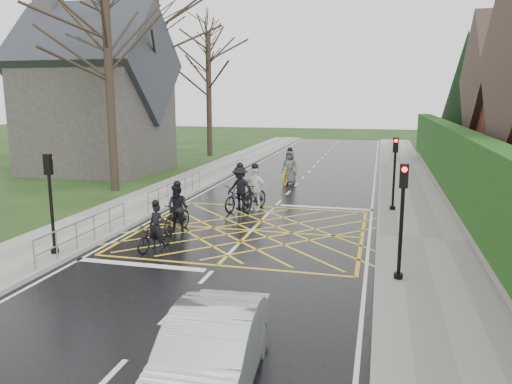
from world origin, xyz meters
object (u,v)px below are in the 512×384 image
at_px(cyclist_mid, 240,193).
at_px(cyclist_front, 255,193).
at_px(cyclist_back, 177,213).
at_px(cyclist_rear, 156,234).
at_px(car, 210,354).
at_px(cyclist_lead, 290,172).

xyz_separation_m(cyclist_mid, cyclist_front, (0.67, 0.01, 0.00)).
bearing_deg(cyclist_back, cyclist_rear, -80.94).
height_order(cyclist_back, car, cyclist_back).
distance_m(cyclist_mid, car, 13.70).
bearing_deg(cyclist_back, cyclist_front, 70.74).
bearing_deg(cyclist_mid, cyclist_back, -89.02).
xyz_separation_m(cyclist_front, car, (2.60, -13.32, -0.08)).
bearing_deg(cyclist_lead, cyclist_back, -91.81).
xyz_separation_m(cyclist_mid, cyclist_lead, (0.98, 6.79, -0.04)).
bearing_deg(car, cyclist_mid, 99.37).
xyz_separation_m(cyclist_rear, cyclist_lead, (2.03, 13.00, 0.19)).
height_order(cyclist_rear, cyclist_back, cyclist_back).
bearing_deg(cyclist_lead, cyclist_front, -83.10).
bearing_deg(cyclist_lead, cyclist_rear, -89.38).
xyz_separation_m(cyclist_back, cyclist_mid, (1.20, 4.08, 0.04)).
distance_m(cyclist_back, cyclist_front, 4.50).
height_order(cyclist_front, car, cyclist_front).
distance_m(cyclist_rear, car, 8.30).
height_order(cyclist_mid, car, cyclist_mid).
relative_size(cyclist_rear, cyclist_lead, 0.79).
xyz_separation_m(cyclist_rear, cyclist_mid, (1.06, 6.21, 0.23)).
bearing_deg(car, cyclist_front, 96.62).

